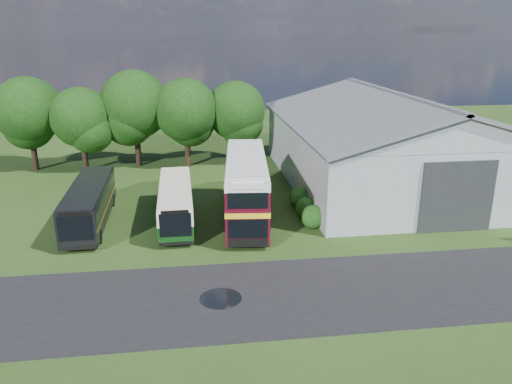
{
  "coord_description": "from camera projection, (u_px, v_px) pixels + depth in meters",
  "views": [
    {
      "loc": [
        -2.74,
        -25.84,
        13.25
      ],
      "look_at": [
        1.83,
        8.0,
        2.12
      ],
      "focal_mm": 35.0,
      "sensor_mm": 36.0,
      "label": 1
    }
  ],
  "objects": [
    {
      "name": "tree_right_b",
      "position": [
        236.0,
        111.0,
        50.55
      ],
      "size": [
        5.98,
        5.98,
        8.45
      ],
      "color": "black",
      "rests_on": "ground"
    },
    {
      "name": "bus_green_single",
      "position": [
        176.0,
        202.0,
        35.77
      ],
      "size": [
        2.48,
        10.0,
        2.75
      ],
      "rotation": [
        0.0,
        0.0,
        0.02
      ],
      "color": "black",
      "rests_on": "ground"
    },
    {
      "name": "puddle",
      "position": [
        221.0,
        299.0,
        25.79
      ],
      "size": [
        2.2,
        2.2,
        0.01
      ],
      "primitive_type": "cylinder",
      "color": "black",
      "rests_on": "ground"
    },
    {
      "name": "ground",
      "position": [
        243.0,
        271.0,
        28.81
      ],
      "size": [
        120.0,
        120.0,
        0.0
      ],
      "primitive_type": "plane",
      "color": "#203A12",
      "rests_on": "ground"
    },
    {
      "name": "shrub_mid",
      "position": [
        306.0,
        217.0,
        37.06
      ],
      "size": [
        1.6,
        1.6,
        1.6
      ],
      "primitive_type": "sphere",
      "color": "#194714",
      "rests_on": "ground"
    },
    {
      "name": "shrub_back",
      "position": [
        300.0,
        208.0,
        38.94
      ],
      "size": [
        1.8,
        1.8,
        1.8
      ],
      "primitive_type": "sphere",
      "color": "#194714",
      "rests_on": "ground"
    },
    {
      "name": "shrub_front",
      "position": [
        313.0,
        227.0,
        35.17
      ],
      "size": [
        1.7,
        1.7,
        1.7
      ],
      "primitive_type": "sphere",
      "color": "#194714",
      "rests_on": "ground"
    },
    {
      "name": "tree_right_a",
      "position": [
        186.0,
        110.0,
        49.09
      ],
      "size": [
        6.26,
        6.26,
        8.83
      ],
      "color": "black",
      "rests_on": "ground"
    },
    {
      "name": "bus_dark_single",
      "position": [
        89.0,
        203.0,
        35.31
      ],
      "size": [
        2.65,
        10.55,
        2.9
      ],
      "rotation": [
        0.0,
        0.0,
        0.02
      ],
      "color": "black",
      "rests_on": "ground"
    },
    {
      "name": "tree_mid",
      "position": [
        135.0,
        105.0,
        49.24
      ],
      "size": [
        6.8,
        6.8,
        9.6
      ],
      "color": "black",
      "rests_on": "ground"
    },
    {
      "name": "tree_left_a",
      "position": [
        28.0,
        111.0,
        47.78
      ],
      "size": [
        6.46,
        6.46,
        9.12
      ],
      "color": "black",
      "rests_on": "ground"
    },
    {
      "name": "tree_left_b",
      "position": [
        81.0,
        118.0,
        47.67
      ],
      "size": [
        5.78,
        5.78,
        8.16
      ],
      "color": "black",
      "rests_on": "ground"
    },
    {
      "name": "bus_maroon_double",
      "position": [
        246.0,
        188.0,
        35.78
      ],
      "size": [
        3.97,
        11.44,
        4.82
      ],
      "rotation": [
        0.0,
        0.0,
        -0.1
      ],
      "color": "black",
      "rests_on": "ground"
    },
    {
      "name": "asphalt_road",
      "position": [
        306.0,
        293.0,
        26.36
      ],
      "size": [
        60.0,
        8.0,
        0.02
      ],
      "primitive_type": "cube",
      "color": "black",
      "rests_on": "ground"
    },
    {
      "name": "storage_shed",
      "position": [
        390.0,
        137.0,
        44.48
      ],
      "size": [
        18.8,
        24.8,
        8.15
      ],
      "color": "gray",
      "rests_on": "ground"
    }
  ]
}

